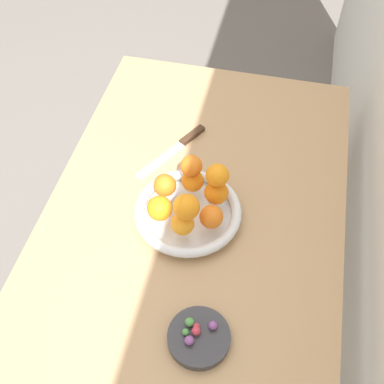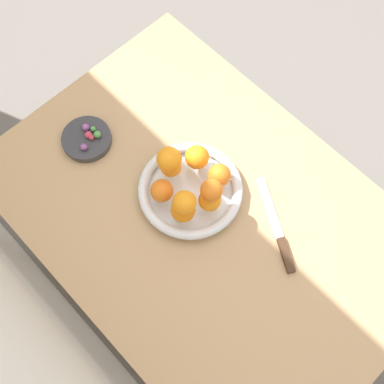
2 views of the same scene
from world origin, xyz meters
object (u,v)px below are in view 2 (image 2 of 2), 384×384
object	(u,v)px
candy_ball_5	(93,129)
knife	(278,232)
fruit_bowl	(190,190)
orange_8	(212,191)
orange_0	(162,191)
orange_1	(183,210)
candy_ball_3	(97,134)
candy_dish	(87,139)
candy_ball_2	(91,137)
orange_3	(220,175)
orange_2	(211,201)
orange_5	(171,166)
orange_6	(170,159)
orange_4	(197,157)
candy_ball_0	(88,135)
orange_7	(185,202)
dining_table	(204,224)
candy_ball_4	(84,147)
candy_ball_1	(86,127)

from	to	relation	value
candy_ball_5	knife	xyz separation A→B (m)	(-0.54, -0.15, -0.02)
fruit_bowl	orange_8	xyz separation A→B (m)	(-0.07, -0.01, 0.10)
orange_0	orange_1	world-z (taller)	orange_1
candy_ball_5	candy_ball_3	bearing A→B (deg)	171.67
candy_dish	orange_1	size ratio (longest dim) A/B	2.21
candy_ball_2	orange_3	bearing A→B (deg)	-154.88
orange_2	candy_ball_3	bearing A→B (deg)	11.54
orange_1	candy_ball_2	size ratio (longest dim) A/B	4.04
orange_1	candy_ball_5	world-z (taller)	orange_1
orange_5	fruit_bowl	bearing A→B (deg)	-177.60
candy_ball_3	candy_ball_2	bearing A→B (deg)	71.24
fruit_bowl	orange_6	distance (m)	0.12
candy_ball_2	orange_8	bearing A→B (deg)	-165.59
orange_4	candy_ball_3	size ratio (longest dim) A/B	3.11
fruit_bowl	candy_ball_3	size ratio (longest dim) A/B	13.45
orange_3	candy_ball_0	world-z (taller)	orange_3
orange_0	orange_2	world-z (taller)	orange_0
orange_2	knife	size ratio (longest dim) A/B	0.24
candy_ball_0	orange_7	bearing A→B (deg)	-175.76
dining_table	orange_7	size ratio (longest dim) A/B	19.34
orange_5	orange_6	xyz separation A→B (m)	(-0.01, 0.01, 0.06)
dining_table	candy_ball_3	distance (m)	0.38
orange_6	candy_ball_2	size ratio (longest dim) A/B	4.11
orange_7	dining_table	bearing A→B (deg)	-111.71
orange_1	candy_ball_4	world-z (taller)	orange_1
candy_dish	orange_8	bearing A→B (deg)	-164.88
orange_6	candy_ball_2	bearing A→B (deg)	18.35
candy_ball_4	candy_ball_3	bearing A→B (deg)	-85.54
candy_ball_2	candy_ball_5	world-z (taller)	same
orange_8	candy_ball_4	distance (m)	0.38
fruit_bowl	candy_ball_4	distance (m)	0.31
candy_ball_0	candy_ball_1	size ratio (longest dim) A/B	0.97
orange_2	orange_6	distance (m)	0.14
orange_8	orange_7	bearing A→B (deg)	71.96
orange_3	orange_8	bearing A→B (deg)	117.68
candy_ball_0	knife	distance (m)	0.56
dining_table	orange_3	xyz separation A→B (m)	(0.03, -0.08, 0.16)
candy_ball_0	orange_5	bearing A→B (deg)	-160.16
fruit_bowl	orange_6	size ratio (longest dim) A/B	4.34
candy_ball_3	candy_ball_5	bearing A→B (deg)	-8.33
orange_4	candy_ball_0	xyz separation A→B (m)	(0.26, 0.15, -0.04)
orange_1	knife	world-z (taller)	orange_1
candy_ball_1	candy_ball_2	size ratio (longest dim) A/B	1.32
candy_ball_0	candy_ball_3	bearing A→B (deg)	-131.89
orange_3	orange_4	distance (m)	0.07
candy_ball_1	candy_ball_4	xyz separation A→B (m)	(-0.04, 0.04, -0.00)
candy_ball_5	orange_4	bearing A→B (deg)	-154.73
fruit_bowl	candy_ball_4	bearing A→B (deg)	22.87
fruit_bowl	candy_ball_0	distance (m)	0.31
candy_dish	orange_4	xyz separation A→B (m)	(-0.27, -0.16, 0.06)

